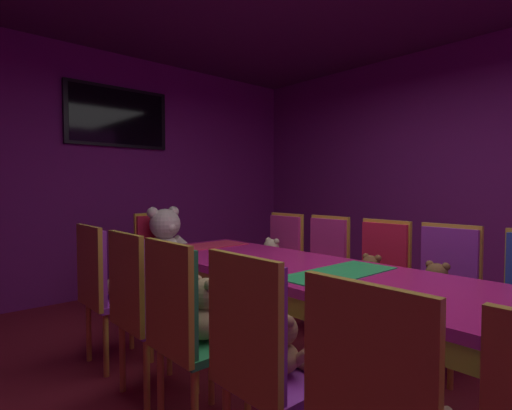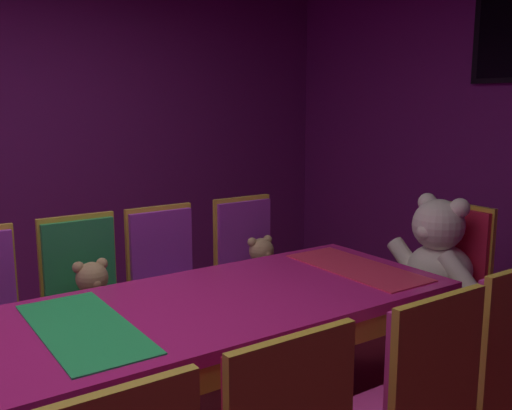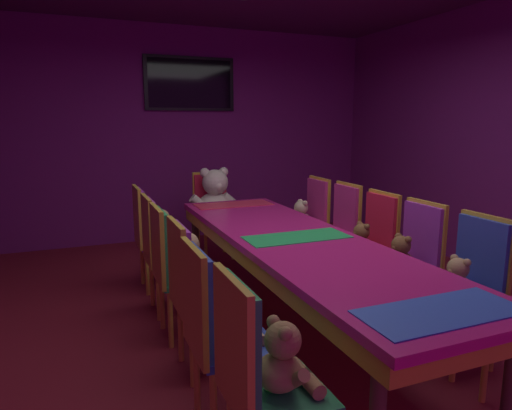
{
  "view_description": "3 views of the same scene",
  "coord_description": "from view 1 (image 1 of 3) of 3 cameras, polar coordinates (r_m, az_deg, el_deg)",
  "views": [
    {
      "loc": [
        -1.89,
        -1.39,
        1.24
      ],
      "look_at": [
        -0.01,
        0.71,
        1.12
      ],
      "focal_mm": 27.94,
      "sensor_mm": 36.0,
      "label": 1
    },
    {
      "loc": [
        2.04,
        -0.62,
        1.57
      ],
      "look_at": [
        0.21,
        0.64,
        1.18
      ],
      "focal_mm": 40.24,
      "sensor_mm": 36.0,
      "label": 2
    },
    {
      "loc": [
        -1.46,
        -2.85,
        1.57
      ],
      "look_at": [
        -0.14,
        0.44,
        0.91
      ],
      "focal_mm": 31.73,
      "sensor_mm": 36.0,
      "label": 3
    }
  ],
  "objects": [
    {
      "name": "ground_plane",
      "position": [
        2.66,
        11.6,
        -25.35
      ],
      "size": [
        7.9,
        7.9,
        0.0
      ],
      "primitive_type": "plane",
      "color": "maroon"
    },
    {
      "name": "wall_back",
      "position": [
        4.97,
        -19.46,
        4.24
      ],
      "size": [
        5.2,
        0.12,
        2.8
      ],
      "primitive_type": "cube",
      "color": "#721E72",
      "rests_on": "ground_plane"
    },
    {
      "name": "wall_right",
      "position": [
        4.71,
        31.04,
        4.12
      ],
      "size": [
        0.12,
        6.4,
        2.8
      ],
      "primitive_type": "cube",
      "color": "#721E72",
      "rests_on": "ground_plane"
    },
    {
      "name": "banquet_table",
      "position": [
        2.42,
        11.74,
        -11.48
      ],
      "size": [
        0.9,
        3.31,
        0.75
      ],
      "color": "#C61E72",
      "rests_on": "ground_plane"
    },
    {
      "name": "teddy_left_1",
      "position": [
        1.45,
        20.5,
        -24.89
      ],
      "size": [
        0.23,
        0.29,
        0.28
      ],
      "color": "tan",
      "rests_on": "chair_left_1"
    },
    {
      "name": "chair_left_2",
      "position": [
        1.68,
        0.32,
        -20.09
      ],
      "size": [
        0.42,
        0.41,
        0.98
      ],
      "color": "purple",
      "rests_on": "ground_plane"
    },
    {
      "name": "teddy_left_2",
      "position": [
        1.78,
        3.92,
        -19.65
      ],
      "size": [
        0.21,
        0.28,
        0.26
      ],
      "color": "#9E7247",
      "rests_on": "chair_left_2"
    },
    {
      "name": "chair_left_3",
      "position": [
        2.06,
        -10.49,
        -15.76
      ],
      "size": [
        0.42,
        0.41,
        0.98
      ],
      "color": "#268C4C",
      "rests_on": "ground_plane"
    },
    {
      "name": "teddy_left_3",
      "position": [
        2.13,
        -7.0,
        -15.01
      ],
      "size": [
        0.27,
        0.35,
        0.33
      ],
      "color": "tan",
      "rests_on": "chair_left_3"
    },
    {
      "name": "chair_left_4",
      "position": [
        2.46,
        -16.42,
        -12.75
      ],
      "size": [
        0.42,
        0.41,
        0.98
      ],
      "color": "purple",
      "rests_on": "ground_plane"
    },
    {
      "name": "chair_left_5",
      "position": [
        2.98,
        -21.27,
        -10.14
      ],
      "size": [
        0.42,
        0.41,
        0.98
      ],
      "color": "purple",
      "rests_on": "ground_plane"
    },
    {
      "name": "teddy_left_5",
      "position": [
        3.03,
        -18.66,
        -9.99
      ],
      "size": [
        0.25,
        0.33,
        0.31
      ],
      "color": "tan",
      "rests_on": "chair_left_5"
    },
    {
      "name": "chair_right_2",
      "position": [
        3.07,
        25.47,
        -9.82
      ],
      "size": [
        0.42,
        0.41,
        0.98
      ],
      "rotation": [
        0.0,
        0.0,
        3.14
      ],
      "color": "purple",
      "rests_on": "ground_plane"
    },
    {
      "name": "teddy_right_2",
      "position": [
        2.94,
        24.37,
        -10.62
      ],
      "size": [
        0.24,
        0.31,
        0.29
      ],
      "rotation": [
        0.0,
        0.0,
        3.14
      ],
      "color": "brown",
      "rests_on": "chair_right_2"
    },
    {
      "name": "chair_right_3",
      "position": [
        3.28,
        17.4,
        -8.91
      ],
      "size": [
        0.42,
        0.41,
        0.98
      ],
      "rotation": [
        0.0,
        0.0,
        3.14
      ],
      "color": "red",
      "rests_on": "ground_plane"
    },
    {
      "name": "teddy_right_3",
      "position": [
        3.16,
        16.05,
        -9.67
      ],
      "size": [
        0.23,
        0.29,
        0.28
      ],
      "rotation": [
        0.0,
        0.0,
        3.14
      ],
      "color": "brown",
      "rests_on": "chair_right_3"
    },
    {
      "name": "chair_right_4",
      "position": [
        3.61,
        9.76,
        -7.78
      ],
      "size": [
        0.42,
        0.41,
        0.98
      ],
      "rotation": [
        0.0,
        0.0,
        3.14
      ],
      "color": "#CC338C",
      "rests_on": "ground_plane"
    },
    {
      "name": "chair_right_5",
      "position": [
        3.91,
        3.66,
        -6.95
      ],
      "size": [
        0.42,
        0.41,
        0.98
      ],
      "rotation": [
        0.0,
        0.0,
        3.14
      ],
      "color": "#CC338C",
      "rests_on": "ground_plane"
    },
    {
      "name": "teddy_right_5",
      "position": [
        3.81,
        2.12,
        -7.34
      ],
      "size": [
        0.25,
        0.32,
        0.3
      ],
      "rotation": [
        0.0,
        0.0,
        3.14
      ],
      "color": "beige",
      "rests_on": "chair_right_5"
    },
    {
      "name": "throne_chair",
      "position": [
        4.11,
        -13.93,
        -6.56
      ],
      "size": [
        0.41,
        0.42,
        0.98
      ],
      "rotation": [
        0.0,
        0.0,
        -1.57
      ],
      "color": "red",
      "rests_on": "ground_plane"
    },
    {
      "name": "king_teddy_bear",
      "position": [
        3.95,
        -12.82,
        -5.23
      ],
      "size": [
        0.63,
        0.49,
        0.59
      ],
      "rotation": [
        0.0,
        0.0,
        -1.57
      ],
      "color": "silver",
      "rests_on": "throne_chair"
    },
    {
      "name": "wall_tv",
      "position": [
        4.95,
        -19.16,
        11.82
      ],
      "size": [
        1.18,
        0.06,
        0.69
      ],
      "color": "black"
    }
  ]
}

